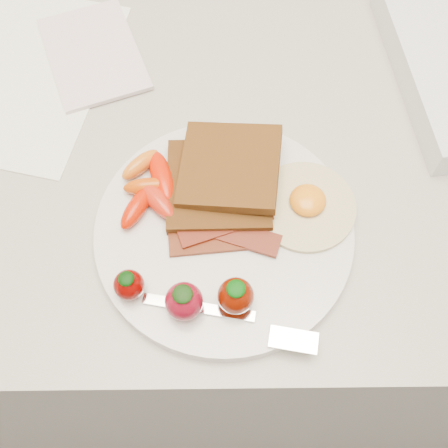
{
  "coord_description": "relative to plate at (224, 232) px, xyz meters",
  "views": [
    {
      "loc": [
        -0.02,
        1.31,
        1.44
      ],
      "look_at": [
        -0.02,
        1.56,
        0.93
      ],
      "focal_mm": 45.0,
      "sensor_mm": 36.0,
      "label": 1
    }
  ],
  "objects": [
    {
      "name": "toast_upper",
      "position": [
        0.01,
        0.06,
        0.03
      ],
      "size": [
        0.12,
        0.12,
        0.02
      ],
      "primitive_type": "cube",
      "rotation": [
        0.0,
        -0.1,
        -0.13
      ],
      "color": "#3D1E0C",
      "rests_on": "toast_lower"
    },
    {
      "name": "bacon_strips",
      "position": [
        0.0,
        -0.01,
        0.01
      ],
      "size": [
        0.12,
        0.07,
        0.01
      ],
      "color": "#44190B",
      "rests_on": "plate"
    },
    {
      "name": "toast_lower",
      "position": [
        -0.01,
        0.05,
        0.02
      ],
      "size": [
        0.11,
        0.11,
        0.01
      ],
      "primitive_type": "cube",
      "rotation": [
        0.0,
        0.0,
        0.01
      ],
      "color": "black",
      "rests_on": "plate"
    },
    {
      "name": "paper_sheet",
      "position": [
        -0.25,
        0.22,
        -0.01
      ],
      "size": [
        0.26,
        0.31,
        0.0
      ],
      "primitive_type": "cube",
      "rotation": [
        0.0,
        0.0,
        -0.23
      ],
      "color": "white",
      "rests_on": "counter"
    },
    {
      "name": "plate",
      "position": [
        0.0,
        0.0,
        0.0
      ],
      "size": [
        0.27,
        0.27,
        0.02
      ],
      "primitive_type": "cylinder",
      "color": "silver",
      "rests_on": "counter"
    },
    {
      "name": "notepad",
      "position": [
        -0.16,
        0.25,
        -0.0
      ],
      "size": [
        0.16,
        0.19,
        0.01
      ],
      "primitive_type": "cube",
      "rotation": [
        0.0,
        0.0,
        0.35
      ],
      "color": "silver",
      "rests_on": "paper_sheet"
    },
    {
      "name": "baby_carrots",
      "position": [
        -0.08,
        0.04,
        0.02
      ],
      "size": [
        0.07,
        0.1,
        0.02
      ],
      "color": "#C04204",
      "rests_on": "plate"
    },
    {
      "name": "fried_egg",
      "position": [
        0.09,
        0.02,
        0.01
      ],
      "size": [
        0.12,
        0.12,
        0.02
      ],
      "color": "#F4EDC9",
      "rests_on": "plate"
    },
    {
      "name": "strawberries",
      "position": [
        -0.03,
        -0.08,
        0.03
      ],
      "size": [
        0.13,
        0.05,
        0.04
      ],
      "color": "#5E0200",
      "rests_on": "plate"
    },
    {
      "name": "counter",
      "position": [
        0.02,
        0.14,
        -0.46
      ],
      "size": [
        2.0,
        0.6,
        0.9
      ],
      "primitive_type": "cube",
      "color": "gray",
      "rests_on": "ground"
    },
    {
      "name": "fork",
      "position": [
        0.02,
        -0.1,
        0.01
      ],
      "size": [
        0.17,
        0.06,
        0.0
      ],
      "color": "silver",
      "rests_on": "plate"
    }
  ]
}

